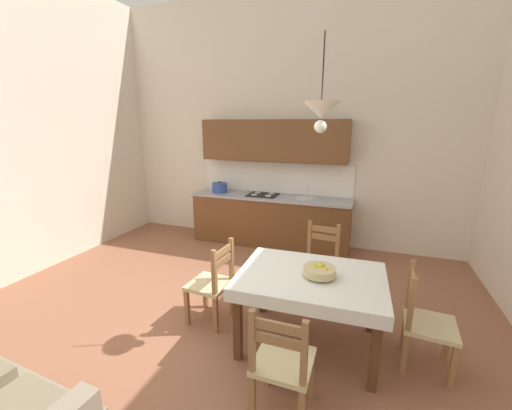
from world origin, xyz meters
The scene contains 10 objects.
ground_plane centered at (0.00, 0.00, -0.05)m, with size 6.70×6.25×0.10m, color #935B42.
wall_back centered at (0.00, 2.88, 2.13)m, with size 6.70×0.12×4.25m, color silver.
kitchen_cabinetry centered at (-0.16, 2.55, 0.86)m, with size 2.81×0.63×2.20m.
dining_table centered at (1.00, 0.06, 0.63)m, with size 1.39×1.03×0.75m.
dining_chair_kitchen_side centered at (0.96, 1.02, 0.44)m, with size 0.46×0.46×0.93m.
dining_chair_tv_side centered at (-0.06, 0.10, 0.44)m, with size 0.45×0.45×0.93m.
dining_chair_window_side centered at (2.01, 0.11, 0.44)m, with size 0.45×0.45×0.93m.
dining_chair_camera_side centered at (0.96, -0.78, 0.44)m, with size 0.42×0.42×0.93m.
fruit_bowl centered at (1.08, 0.05, 0.81)m, with size 0.30×0.30×0.12m.
pendant_lamp centered at (1.01, 0.17, 2.23)m, with size 0.32×0.32×0.81m.
Camera 1 is at (1.42, -2.64, 2.13)m, focal length 21.99 mm.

